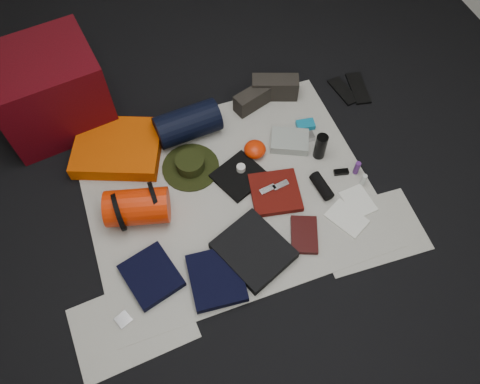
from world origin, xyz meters
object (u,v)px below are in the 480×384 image
object	(u,v)px
stuff_sack	(137,207)
compact_camera	(306,137)
red_cabinet	(49,91)
water_bottle	(321,146)
paperback_book	(304,235)
navy_duffel	(188,124)
sleeping_pad	(118,148)

from	to	relation	value
stuff_sack	compact_camera	size ratio (longest dim) A/B	3.67
red_cabinet	compact_camera	size ratio (longest dim) A/B	6.59
stuff_sack	red_cabinet	bearing A→B (deg)	109.24
stuff_sack	water_bottle	distance (m)	1.11
red_cabinet	water_bottle	distance (m)	1.64
compact_camera	paperback_book	world-z (taller)	compact_camera
navy_duffel	compact_camera	distance (m)	0.73
red_cabinet	paperback_book	bearing A→B (deg)	-57.04
red_cabinet	compact_camera	distance (m)	1.57
water_bottle	stuff_sack	bearing A→B (deg)	-178.14
water_bottle	paperback_book	distance (m)	0.56
red_cabinet	water_bottle	xyz separation A→B (m)	(1.41, -0.82, -0.16)
red_cabinet	paperback_book	world-z (taller)	red_cabinet
red_cabinet	sleeping_pad	xyz separation A→B (m)	(0.28, -0.39, -0.20)
water_bottle	paperback_book	world-z (taller)	water_bottle
water_bottle	paperback_book	bearing A→B (deg)	-123.13
sleeping_pad	paperback_book	world-z (taller)	sleeping_pad
stuff_sack	paperback_book	size ratio (longest dim) A/B	1.55
stuff_sack	water_bottle	xyz separation A→B (m)	(1.11, 0.04, -0.01)
stuff_sack	paperback_book	world-z (taller)	stuff_sack
sleeping_pad	paperback_book	bearing A→B (deg)	-47.41
compact_camera	stuff_sack	bearing A→B (deg)	-168.70
red_cabinet	compact_camera	world-z (taller)	red_cabinet
red_cabinet	paperback_book	distance (m)	1.72
sleeping_pad	navy_duffel	distance (m)	0.44
water_bottle	compact_camera	xyz separation A→B (m)	(-0.02, 0.14, -0.07)
sleeping_pad	stuff_sack	bearing A→B (deg)	-87.97
red_cabinet	stuff_sack	size ratio (longest dim) A/B	1.80
red_cabinet	stuff_sack	distance (m)	0.92
sleeping_pad	stuff_sack	world-z (taller)	stuff_sack
paperback_book	sleeping_pad	bearing A→B (deg)	154.68
paperback_book	water_bottle	bearing A→B (deg)	78.96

